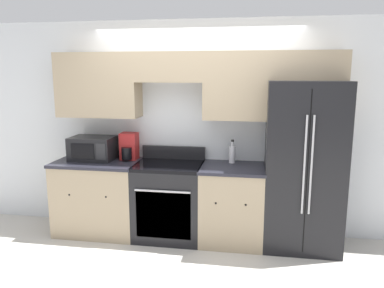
% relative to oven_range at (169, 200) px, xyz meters
% --- Properties ---
extents(ground_plane, '(12.00, 12.00, 0.00)m').
position_rel_oven_range_xyz_m(ground_plane, '(0.28, -0.31, -0.46)').
color(ground_plane, beige).
extents(wall_back, '(8.00, 0.39, 2.60)m').
position_rel_oven_range_xyz_m(wall_back, '(0.30, 0.28, 1.04)').
color(wall_back, silver).
rests_on(wall_back, ground_plane).
extents(lower_cabinets_left, '(1.03, 0.64, 0.91)m').
position_rel_oven_range_xyz_m(lower_cabinets_left, '(-0.90, -0.00, -0.00)').
color(lower_cabinets_left, tan).
rests_on(lower_cabinets_left, ground_plane).
extents(lower_cabinets_right, '(0.75, 0.64, 0.91)m').
position_rel_oven_range_xyz_m(lower_cabinets_right, '(0.76, -0.00, -0.00)').
color(lower_cabinets_right, tan).
rests_on(lower_cabinets_right, ground_plane).
extents(oven_range, '(0.79, 0.65, 1.07)m').
position_rel_oven_range_xyz_m(oven_range, '(0.00, 0.00, 0.00)').
color(oven_range, black).
rests_on(oven_range, ground_plane).
extents(refrigerator, '(0.84, 0.74, 1.89)m').
position_rel_oven_range_xyz_m(refrigerator, '(1.54, 0.04, 0.48)').
color(refrigerator, black).
rests_on(refrigerator, ground_plane).
extents(microwave, '(0.53, 0.38, 0.29)m').
position_rel_oven_range_xyz_m(microwave, '(-0.98, 0.07, 0.59)').
color(microwave, black).
rests_on(microwave, lower_cabinets_left).
extents(bottle, '(0.07, 0.07, 0.28)m').
position_rel_oven_range_xyz_m(bottle, '(0.74, 0.18, 0.56)').
color(bottle, silver).
rests_on(bottle, lower_cabinets_right).
extents(coffee_maker, '(0.20, 0.25, 0.33)m').
position_rel_oven_range_xyz_m(coffee_maker, '(-0.54, 0.16, 0.60)').
color(coffee_maker, '#B22323').
rests_on(coffee_maker, lower_cabinets_left).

